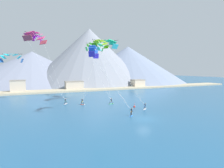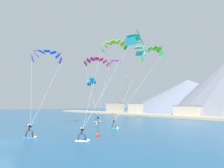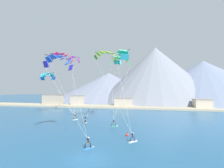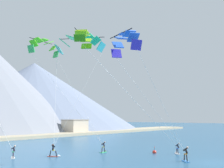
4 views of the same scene
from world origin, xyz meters
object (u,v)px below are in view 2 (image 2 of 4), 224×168
object	(u,v)px
parafoil_kite_near_trail	(136,43)
kitesurfer_far_right	(31,133)
kitesurfer_near_lead	(84,137)
kitesurfer_far_left	(98,120)
race_marker_buoy	(98,135)
parafoil_kite_distant_high_outer	(91,81)
parafoil_kite_far_right	(47,55)
kitesurfer_mid_center	(115,126)
parafoil_kite_distant_low_drift	(115,62)
parafoil_kite_near_lead	(113,45)
parafoil_kite_mid_center	(151,52)
kitesurfer_near_trail	(98,121)
parafoil_kite_far_left	(97,61)

from	to	relation	value
parafoil_kite_near_trail	kitesurfer_far_right	bearing A→B (deg)	-95.60
kitesurfer_near_lead	kitesurfer_far_left	xyz separation A→B (m)	(-16.70, 14.34, 0.02)
kitesurfer_far_right	race_marker_buoy	distance (m)	8.38
kitesurfer_far_left	parafoil_kite_near_trail	xyz separation A→B (m)	(12.52, 0.65, 16.93)
parafoil_kite_distant_high_outer	kitesurfer_far_left	bearing A→B (deg)	-25.72
kitesurfer_far_right	parafoil_kite_far_right	size ratio (longest dim) A/B	0.14
kitesurfer_mid_center	parafoil_kite_far_right	size ratio (longest dim) A/B	0.14
parafoil_kite_distant_high_outer	parafoil_kite_near_trail	bearing A→B (deg)	-12.72
kitesurfer_far_left	parafoil_kite_distant_low_drift	size ratio (longest dim) A/B	0.40
parafoil_kite_near_lead	parafoil_kite_mid_center	bearing A→B (deg)	80.95
kitesurfer_near_trail	parafoil_kite_mid_center	size ratio (longest dim) A/B	0.10
kitesurfer_mid_center	race_marker_buoy	bearing A→B (deg)	-60.99
parafoil_kite_distant_low_drift	race_marker_buoy	world-z (taller)	parafoil_kite_distant_low_drift
kitesurfer_far_left	parafoil_kite_mid_center	bearing A→B (deg)	35.85
kitesurfer_far_left	kitesurfer_near_lead	bearing A→B (deg)	-40.67
parafoil_kite_mid_center	parafoil_kite_distant_low_drift	world-z (taller)	parafoil_kite_distant_low_drift
parafoil_kite_far_left	parafoil_kite_distant_low_drift	size ratio (longest dim) A/B	4.43
kitesurfer_near_lead	parafoil_kite_far_left	xyz separation A→B (m)	(-23.99, 18.87, 18.32)
kitesurfer_mid_center	kitesurfer_far_right	distance (m)	13.32
kitesurfer_near_trail	kitesurfer_mid_center	size ratio (longest dim) A/B	0.98
kitesurfer_far_left	kitesurfer_far_right	world-z (taller)	kitesurfer_far_right
race_marker_buoy	parafoil_kite_far_left	bearing A→B (deg)	144.87
kitesurfer_near_trail	kitesurfer_far_right	xyz separation A→B (m)	(6.61, -15.18, 0.04)
parafoil_kite_distant_low_drift	kitesurfer_far_right	bearing A→B (deg)	-60.60
parafoil_kite_far_left	parafoil_kite_distant_high_outer	distance (m)	8.68
kitesurfer_far_left	parafoil_kite_far_left	xyz separation A→B (m)	(-7.29, 4.53, 18.30)
parafoil_kite_distant_high_outer	parafoil_kite_distant_low_drift	world-z (taller)	parafoil_kite_distant_low_drift
parafoil_kite_near_lead	parafoil_kite_distant_low_drift	xyz separation A→B (m)	(-16.09, 15.59, 2.89)
parafoil_kite_near_trail	kitesurfer_near_lead	bearing A→B (deg)	-74.44
parafoil_kite_far_left	kitesurfer_near_trail	bearing A→B (deg)	-34.12
parafoil_kite_mid_center	parafoil_kite_distant_low_drift	xyz separation A→B (m)	(-17.88, 4.37, 2.25)
kitesurfer_far_right	kitesurfer_far_left	bearing A→B (deg)	120.17
kitesurfer_far_left	parafoil_kite_near_trail	bearing A→B (deg)	2.97
kitesurfer_mid_center	parafoil_kite_near_trail	size ratio (longest dim) A/B	0.10
parafoil_kite_mid_center	parafoil_kite_distant_high_outer	bearing A→B (deg)	-176.41
kitesurfer_near_lead	parafoil_kite_mid_center	bearing A→B (deg)	103.78
parafoil_kite_far_right	parafoil_kite_far_left	bearing A→B (deg)	119.44
kitesurfer_mid_center	parafoil_kite_near_lead	xyz separation A→B (m)	(-2.47, 1.94, 16.44)
parafoil_kite_far_left	parafoil_kite_mid_center	bearing A→B (deg)	10.91
kitesurfer_far_right	parafoil_kite_distant_high_outer	distance (m)	36.92
parafoil_kite_near_lead	kitesurfer_near_trail	bearing A→B (deg)	-179.76
parafoil_kite_near_lead	parafoil_kite_far_right	size ratio (longest dim) A/B	1.26
kitesurfer_mid_center	parafoil_kite_near_lead	world-z (taller)	parafoil_kite_near_lead
kitesurfer_far_right	parafoil_kite_distant_low_drift	distance (m)	40.23
kitesurfer_far_left	parafoil_kite_mid_center	world-z (taller)	parafoil_kite_mid_center
kitesurfer_far_right	parafoil_kite_mid_center	world-z (taller)	parafoil_kite_mid_center
parafoil_kite_near_lead	race_marker_buoy	bearing A→B (deg)	-54.15
kitesurfer_far_right	parafoil_kite_distant_low_drift	xyz separation A→B (m)	(-17.35, 30.79, 19.22)
kitesurfer_near_lead	parafoil_kite_far_left	distance (m)	35.60
kitesurfer_near_lead	parafoil_kite_near_trail	bearing A→B (deg)	105.56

